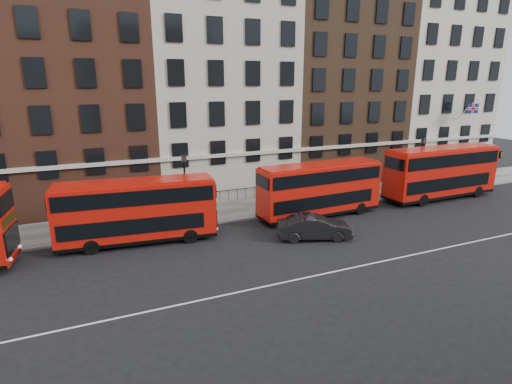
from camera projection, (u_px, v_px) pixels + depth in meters
name	position (u px, v px, depth m)	size (l,w,h in m)	color
ground	(312.00, 258.00, 23.79)	(120.00, 120.00, 0.00)	black
pavement	(247.00, 208.00, 33.07)	(80.00, 5.00, 0.15)	slate
kerb	(259.00, 217.00, 30.86)	(80.00, 0.30, 0.16)	gray
road_centre_line	(331.00, 272.00, 22.02)	(70.00, 0.12, 0.01)	white
building_terrace	(213.00, 81.00, 36.79)	(64.00, 11.95, 22.00)	#B3AC9A
bus_b	(136.00, 210.00, 25.50)	(10.11, 3.38, 4.17)	red
bus_c	(320.00, 188.00, 30.69)	(10.08, 2.89, 4.19)	red
bus_d	(441.00, 171.00, 35.40)	(11.12, 2.90, 4.65)	red
car_front	(314.00, 227.00, 26.58)	(1.70, 4.88, 1.61)	black
lamp_post_left	(185.00, 184.00, 28.58)	(0.44, 0.44, 5.33)	black
lamp_post_right	(421.00, 161.00, 36.99)	(0.44, 0.44, 5.33)	black
traffic_light	(498.00, 160.00, 40.62)	(0.25, 0.45, 3.27)	black
iron_railings	(237.00, 195.00, 34.87)	(6.60, 0.06, 1.00)	black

